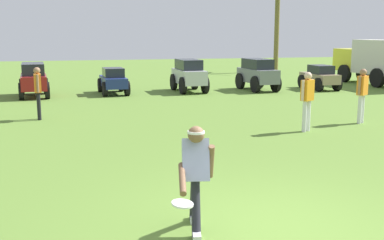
{
  "coord_description": "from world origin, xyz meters",
  "views": [
    {
      "loc": [
        -2.44,
        -5.6,
        2.58
      ],
      "look_at": [
        -0.3,
        3.28,
        0.9
      ],
      "focal_mm": 45.0,
      "sensor_mm": 36.0,
      "label": 1
    }
  ],
  "objects_px": {
    "box_truck": "(381,60)",
    "teammate_near_sideline": "(307,96)",
    "frisbee_in_flight": "(182,204)",
    "parked_car_slot_g": "(320,77)",
    "parked_car_slot_e": "(189,75)",
    "teammate_midfield": "(362,91)",
    "palm_tree_left_of_centre": "(277,20)",
    "parked_car_slot_f": "(258,74)",
    "parked_car_slot_d": "(113,80)",
    "parked_car_slot_c": "(34,79)",
    "teammate_deep": "(38,88)",
    "frisbee_thrower": "(196,173)"
  },
  "relations": [
    {
      "from": "parked_car_slot_f",
      "to": "palm_tree_left_of_centre",
      "type": "height_order",
      "value": "palm_tree_left_of_centre"
    },
    {
      "from": "frisbee_thrower",
      "to": "teammate_midfield",
      "type": "height_order",
      "value": "teammate_midfield"
    },
    {
      "from": "parked_car_slot_c",
      "to": "box_truck",
      "type": "relative_size",
      "value": 0.41
    },
    {
      "from": "teammate_midfield",
      "to": "parked_car_slot_g",
      "type": "relative_size",
      "value": 0.7
    },
    {
      "from": "parked_car_slot_g",
      "to": "teammate_near_sideline",
      "type": "bearing_deg",
      "value": -120.11
    },
    {
      "from": "teammate_deep",
      "to": "parked_car_slot_f",
      "type": "relative_size",
      "value": 0.64
    },
    {
      "from": "teammate_near_sideline",
      "to": "teammate_midfield",
      "type": "bearing_deg",
      "value": 18.47
    },
    {
      "from": "parked_car_slot_e",
      "to": "parked_car_slot_g",
      "type": "bearing_deg",
      "value": -5.35
    },
    {
      "from": "frisbee_in_flight",
      "to": "teammate_midfield",
      "type": "bearing_deg",
      "value": 46.25
    },
    {
      "from": "parked_car_slot_c",
      "to": "parked_car_slot_g",
      "type": "bearing_deg",
      "value": -1.96
    },
    {
      "from": "parked_car_slot_e",
      "to": "parked_car_slot_f",
      "type": "relative_size",
      "value": 0.98
    },
    {
      "from": "frisbee_in_flight",
      "to": "teammate_near_sideline",
      "type": "distance_m",
      "value": 7.94
    },
    {
      "from": "teammate_midfield",
      "to": "palm_tree_left_of_centre",
      "type": "xyz_separation_m",
      "value": [
        4.88,
        17.45,
        2.37
      ]
    },
    {
      "from": "parked_car_slot_e",
      "to": "box_truck",
      "type": "height_order",
      "value": "box_truck"
    },
    {
      "from": "frisbee_thrower",
      "to": "parked_car_slot_e",
      "type": "xyz_separation_m",
      "value": [
        3.35,
        14.69,
        -0.06
      ]
    },
    {
      "from": "palm_tree_left_of_centre",
      "to": "teammate_near_sideline",
      "type": "bearing_deg",
      "value": -110.88
    },
    {
      "from": "parked_car_slot_c",
      "to": "palm_tree_left_of_centre",
      "type": "relative_size",
      "value": 0.47
    },
    {
      "from": "teammate_near_sideline",
      "to": "box_truck",
      "type": "bearing_deg",
      "value": 47.24
    },
    {
      "from": "teammate_midfield",
      "to": "palm_tree_left_of_centre",
      "type": "relative_size",
      "value": 0.3
    },
    {
      "from": "parked_car_slot_e",
      "to": "box_truck",
      "type": "distance_m",
      "value": 9.54
    },
    {
      "from": "frisbee_thrower",
      "to": "parked_car_slot_c",
      "type": "bearing_deg",
      "value": 102.07
    },
    {
      "from": "parked_car_slot_f",
      "to": "teammate_deep",
      "type": "bearing_deg",
      "value": -149.14
    },
    {
      "from": "teammate_midfield",
      "to": "parked_car_slot_d",
      "type": "relative_size",
      "value": 0.69
    },
    {
      "from": "parked_car_slot_g",
      "to": "palm_tree_left_of_centre",
      "type": "bearing_deg",
      "value": 78.4
    },
    {
      "from": "parked_car_slot_c",
      "to": "box_truck",
      "type": "xyz_separation_m",
      "value": [
        15.99,
        0.23,
        0.51
      ]
    },
    {
      "from": "parked_car_slot_g",
      "to": "box_truck",
      "type": "relative_size",
      "value": 0.37
    },
    {
      "from": "parked_car_slot_g",
      "to": "parked_car_slot_c",
      "type": "bearing_deg",
      "value": 178.04
    },
    {
      "from": "parked_car_slot_c",
      "to": "palm_tree_left_of_centre",
      "type": "distance_m",
      "value": 17.28
    },
    {
      "from": "teammate_near_sideline",
      "to": "parked_car_slot_g",
      "type": "height_order",
      "value": "teammate_near_sideline"
    },
    {
      "from": "teammate_near_sideline",
      "to": "box_truck",
      "type": "relative_size",
      "value": 0.26
    },
    {
      "from": "frisbee_in_flight",
      "to": "parked_car_slot_f",
      "type": "xyz_separation_m",
      "value": [
        6.78,
        15.22,
        0.04
      ]
    },
    {
      "from": "teammate_deep",
      "to": "parked_car_slot_e",
      "type": "distance_m",
      "value": 8.16
    },
    {
      "from": "frisbee_thrower",
      "to": "parked_car_slot_e",
      "type": "distance_m",
      "value": 15.07
    },
    {
      "from": "parked_car_slot_c",
      "to": "parked_car_slot_e",
      "type": "bearing_deg",
      "value": 1.19
    },
    {
      "from": "palm_tree_left_of_centre",
      "to": "parked_car_slot_d",
      "type": "bearing_deg",
      "value": -141.05
    },
    {
      "from": "box_truck",
      "to": "parked_car_slot_d",
      "type": "bearing_deg",
      "value": -179.41
    },
    {
      "from": "frisbee_in_flight",
      "to": "parked_car_slot_g",
      "type": "bearing_deg",
      "value": 57.05
    },
    {
      "from": "parked_car_slot_e",
      "to": "parked_car_slot_g",
      "type": "xyz_separation_m",
      "value": [
        5.98,
        -0.56,
        -0.18
      ]
    },
    {
      "from": "parked_car_slot_g",
      "to": "frisbee_thrower",
      "type": "bearing_deg",
      "value": -123.42
    },
    {
      "from": "teammate_midfield",
      "to": "parked_car_slot_d",
      "type": "bearing_deg",
      "value": 127.19
    },
    {
      "from": "parked_car_slot_d",
      "to": "parked_car_slot_g",
      "type": "height_order",
      "value": "same"
    },
    {
      "from": "teammate_near_sideline",
      "to": "parked_car_slot_e",
      "type": "height_order",
      "value": "teammate_near_sideline"
    },
    {
      "from": "parked_car_slot_d",
      "to": "parked_car_slot_g",
      "type": "relative_size",
      "value": 1.02
    },
    {
      "from": "teammate_midfield",
      "to": "teammate_deep",
      "type": "xyz_separation_m",
      "value": [
        -8.97,
        2.78,
        0.0
      ]
    },
    {
      "from": "box_truck",
      "to": "teammate_near_sideline",
      "type": "bearing_deg",
      "value": -132.76
    },
    {
      "from": "teammate_deep",
      "to": "frisbee_in_flight",
      "type": "bearing_deg",
      "value": -77.36
    },
    {
      "from": "frisbee_thrower",
      "to": "teammate_midfield",
      "type": "distance_m",
      "value": 8.98
    },
    {
      "from": "teammate_near_sideline",
      "to": "parked_car_slot_f",
      "type": "bearing_deg",
      "value": 76.89
    },
    {
      "from": "frisbee_thrower",
      "to": "teammate_deep",
      "type": "xyz_separation_m",
      "value": [
        -2.55,
        9.07,
        0.14
      ]
    },
    {
      "from": "teammate_near_sideline",
      "to": "box_truck",
      "type": "distance_m",
      "value": 12.52
    }
  ]
}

